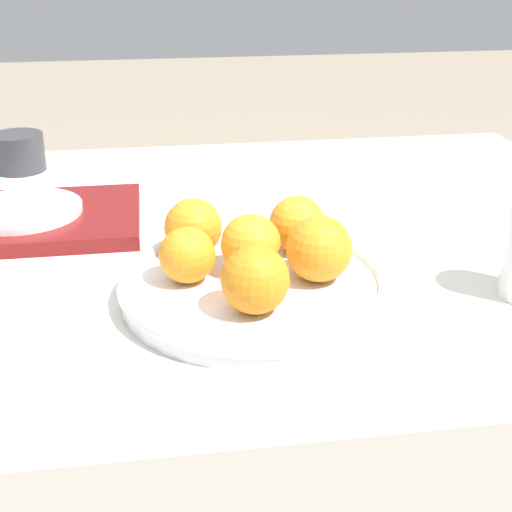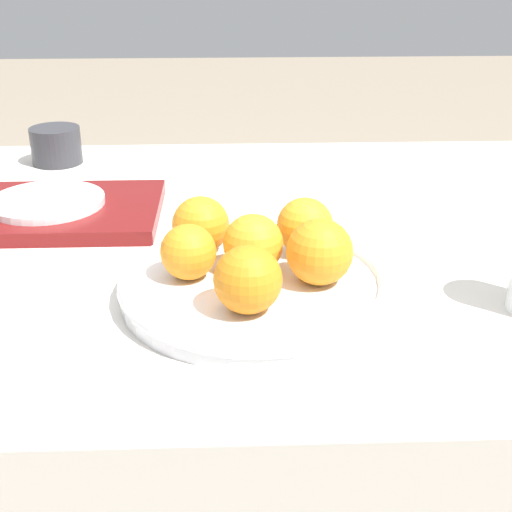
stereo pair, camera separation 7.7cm
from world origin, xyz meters
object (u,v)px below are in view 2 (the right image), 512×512
object	(u,v)px
orange_0	(305,226)
cup_1	(56,145)
serving_tray	(48,212)
fruit_platter	(256,285)
orange_1	(253,244)
side_plate	(47,201)
orange_5	(201,225)
orange_4	(320,252)
orange_2	(248,280)
orange_3	(188,252)

from	to	relation	value
orange_0	cup_1	bearing A→B (deg)	131.58
serving_tray	fruit_platter	bearing A→B (deg)	-41.19
orange_0	orange_1	size ratio (longest dim) A/B	1.00
side_plate	orange_5	bearing A→B (deg)	-37.00
fruit_platter	orange_4	bearing A→B (deg)	-5.12
side_plate	cup_1	bearing A→B (deg)	99.34
side_plate	serving_tray	bearing A→B (deg)	0.00
orange_5	side_plate	size ratio (longest dim) A/B	0.43
fruit_platter	orange_2	xyz separation A→B (m)	(-0.01, -0.07, 0.04)
orange_3	orange_4	world-z (taller)	orange_4
serving_tray	side_plate	bearing A→B (deg)	0.00
orange_2	cup_1	world-z (taller)	orange_2
side_plate	orange_1	bearing A→B (deg)	-38.56
orange_1	side_plate	distance (m)	0.36
orange_0	orange_3	bearing A→B (deg)	-154.79
orange_4	cup_1	world-z (taller)	orange_4
orange_0	orange_2	world-z (taller)	orange_2
orange_4	orange_1	bearing A→B (deg)	156.93
orange_4	orange_5	world-z (taller)	orange_4
orange_5	fruit_platter	bearing A→B (deg)	-52.59
orange_4	cup_1	distance (m)	0.65
orange_1	orange_4	xyz separation A→B (m)	(0.07, -0.03, 0.00)
fruit_platter	serving_tray	world-z (taller)	fruit_platter
orange_5	serving_tray	distance (m)	0.28
orange_1	orange_3	world-z (taller)	orange_1
orange_2	orange_4	xyz separation A→B (m)	(0.08, 0.06, 0.00)
orange_0	orange_5	world-z (taller)	same
orange_2	serving_tray	distance (m)	0.42
orange_0	orange_4	size ratio (longest dim) A/B	0.93
orange_0	orange_5	size ratio (longest dim) A/B	0.99
orange_1	orange_4	bearing A→B (deg)	-23.07
orange_3	orange_4	size ratio (longest dim) A/B	0.85
orange_1	orange_5	size ratio (longest dim) A/B	0.99
orange_4	orange_0	bearing A→B (deg)	95.48
orange_2	cup_1	bearing A→B (deg)	118.69
orange_0	orange_1	world-z (taller)	same
orange_2	orange_4	distance (m)	0.10
orange_1	orange_5	world-z (taller)	same
orange_4	serving_tray	size ratio (longest dim) A/B	0.23
orange_5	orange_1	bearing A→B (deg)	-43.75
orange_1	cup_1	world-z (taller)	orange_1
side_plate	cup_1	size ratio (longest dim) A/B	1.86
orange_2	serving_tray	xyz separation A→B (m)	(-0.27, 0.31, -0.04)
side_plate	orange_0	bearing A→B (deg)	-26.81
orange_5	side_plate	distance (m)	0.28
orange_1	serving_tray	world-z (taller)	orange_1
fruit_platter	orange_5	distance (m)	0.11
orange_5	cup_1	bearing A→B (deg)	121.62
side_plate	fruit_platter	bearing A→B (deg)	-41.19
orange_4	serving_tray	distance (m)	0.43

